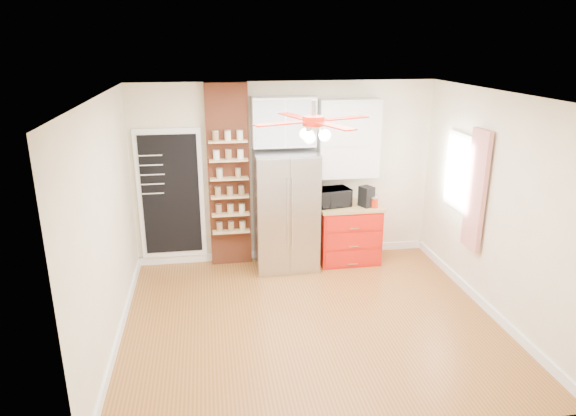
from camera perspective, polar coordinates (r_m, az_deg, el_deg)
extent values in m
plane|color=#985726|center=(6.41, 2.51, -12.38)|extent=(4.50, 4.50, 0.00)
plane|color=white|center=(5.54, 2.90, 12.41)|extent=(4.50, 4.50, 0.00)
cube|color=#F1E9C2|center=(7.72, -0.30, 3.91)|extent=(4.50, 0.02, 2.70)
cube|color=#F1E9C2|center=(4.06, 8.47, -10.03)|extent=(4.50, 0.02, 2.70)
cube|color=#F1E9C2|center=(5.83, -19.53, -1.98)|extent=(0.02, 4.00, 2.70)
cube|color=#F1E9C2|center=(6.65, 22.04, 0.17)|extent=(0.02, 4.00, 2.70)
cube|color=white|center=(7.70, -12.88, 1.46)|extent=(0.95, 0.04, 1.95)
cube|color=black|center=(7.67, -12.89, 1.40)|extent=(0.82, 0.02, 1.78)
cube|color=brown|center=(7.57, -6.60, 3.48)|extent=(0.60, 0.16, 2.70)
cube|color=#B3B3B8|center=(7.50, -0.24, -0.32)|extent=(0.90, 0.70, 1.75)
cube|color=white|center=(7.39, -0.49, 9.58)|extent=(0.90, 0.35, 0.70)
cube|color=red|center=(7.89, 6.69, -2.91)|extent=(0.90, 0.60, 0.86)
cube|color=tan|center=(7.74, 6.81, 0.19)|extent=(0.94, 0.64, 0.04)
cube|color=white|center=(7.66, 6.74, 7.68)|extent=(0.90, 0.30, 1.15)
cube|color=white|center=(7.34, 18.58, 3.80)|extent=(0.04, 0.75, 1.05)
cube|color=red|center=(6.88, 20.18, 1.83)|extent=(0.06, 0.40, 1.55)
cylinder|color=silver|center=(5.56, 2.88, 10.88)|extent=(0.05, 0.05, 0.20)
cylinder|color=#9E1809|center=(5.58, 2.86, 9.65)|extent=(0.24, 0.24, 0.10)
sphere|color=white|center=(5.60, 2.83, 8.04)|extent=(0.13, 0.13, 0.13)
imported|color=black|center=(7.64, 5.01, 1.20)|extent=(0.54, 0.42, 0.27)
cube|color=black|center=(7.67, 8.70, 1.27)|extent=(0.23, 0.25, 0.30)
cylinder|color=#B31E09|center=(7.66, 9.56, 0.59)|extent=(0.14, 0.14, 0.14)
cylinder|color=#AB0A09|center=(7.82, 9.46, 0.93)|extent=(0.11, 0.11, 0.14)
cylinder|color=#C1B693|center=(7.39, -7.62, 3.82)|extent=(0.10, 0.10, 0.14)
cylinder|color=#957B4B|center=(7.40, -5.57, 3.88)|extent=(0.11, 0.11, 0.13)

